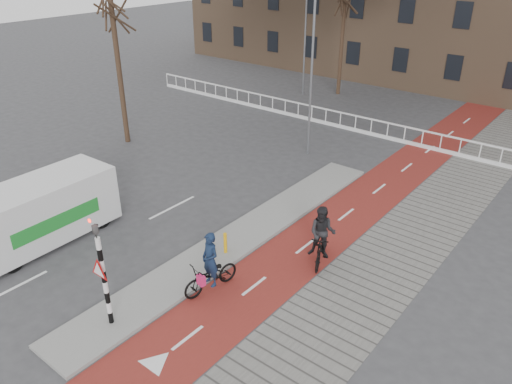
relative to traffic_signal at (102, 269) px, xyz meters
The scene contains 14 objects.
ground 2.90m from the traffic_signal, 73.47° to the left, with size 120.00×120.00×0.00m, color #38383A.
bike_lane 12.36m from the traffic_signal, 80.09° to the left, with size 2.50×60.00×0.01m, color maroon.
sidewalk 13.13m from the traffic_signal, 67.82° to the left, with size 3.00×60.00×0.01m, color slate.
curb_island 6.32m from the traffic_signal, 90.95° to the left, with size 1.80×16.00×0.12m, color gray.
traffic_signal is the anchor object (origin of this frame).
bollard 5.02m from the traffic_signal, 87.78° to the left, with size 0.12×0.12×0.78m, color #E4A40C.
cyclist_near 3.48m from the traffic_signal, 69.19° to the left, with size 1.06×2.10×2.08m.
cyclist_far 7.28m from the traffic_signal, 64.93° to the left, with size 1.27×2.08×2.13m.
van 5.97m from the traffic_signal, 166.36° to the left, with size 2.27×5.41×2.31m.
railing 19.60m from the traffic_signal, 103.02° to the left, with size 28.00×0.10×0.99m.
tree_left 15.23m from the traffic_signal, 139.69° to the left, with size 0.27×0.27×8.34m, color black.
tree_mid 26.41m from the traffic_signal, 105.87° to the left, with size 0.27×0.27×7.96m, color black.
streetlight_near 14.97m from the traffic_signal, 100.65° to the left, with size 0.12×0.12×8.65m, color slate.
streetlight_left 25.48m from the traffic_signal, 111.14° to the left, with size 0.12×0.12×8.18m, color slate.
Camera 1 is at (9.64, -8.13, 10.04)m, focal length 35.00 mm.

